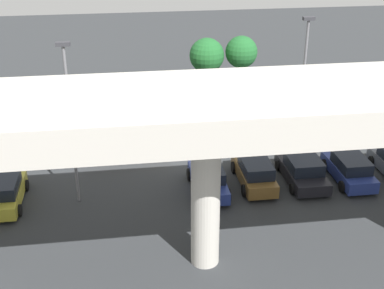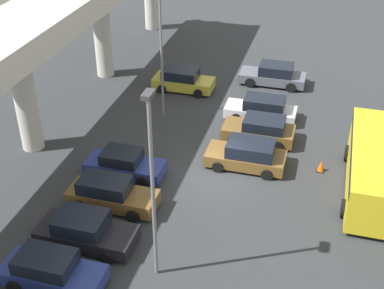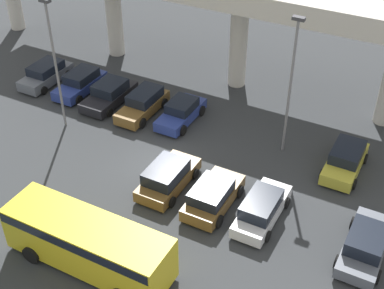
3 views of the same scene
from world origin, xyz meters
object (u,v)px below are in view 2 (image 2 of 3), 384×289
Objects in this scene: parked_car_4 at (124,164)px; traffic_cone at (321,166)px; parked_car_3 at (110,194)px; lamp_post_near_aisle at (152,178)px; parked_car_2 at (85,231)px; shuttle_bus at (374,165)px; parked_car_1 at (51,271)px; lamp_post_mid_lot at (161,41)px; parked_car_6 at (260,130)px; parked_car_5 at (247,155)px; parked_car_7 at (262,109)px; parked_car_9 at (274,75)px; parked_car_8 at (183,80)px.

parked_car_4 reaches higher than traffic_cone.
lamp_post_near_aisle is (-3.85, -3.79, 4.37)m from parked_car_3.
parked_car_2 is 0.53× the size of lamp_post_near_aisle.
parked_car_3 is at bearing -68.58° from shuttle_bus.
lamp_post_mid_lot is at bearing 90.64° from parked_car_1.
parked_car_3 is 1.06× the size of parked_car_6.
traffic_cone is (9.98, -6.41, -4.82)m from lamp_post_near_aisle.
parked_car_5 reaches higher than parked_car_4.
parked_car_7 is 5.53m from parked_car_9.
lamp_post_near_aisle is at bearing -45.50° from shuttle_bus.
parked_car_5 is at bearing 22.65° from parked_car_4.
lamp_post_near_aisle reaches higher than parked_car_3.
parked_car_5 is (8.38, -6.12, 0.06)m from parked_car_2.
parked_car_3 is 17.78m from parked_car_9.
traffic_cone is (11.80, -10.52, -0.42)m from parked_car_1.
parked_car_8 is at bearing 90.90° from parked_car_2.
parked_car_8 is (5.59, 6.62, -0.00)m from parked_car_6.
parked_car_7 is at bearing 66.96° from parked_car_2.
lamp_post_mid_lot is (12.99, 0.44, 4.46)m from parked_car_2.
parked_car_5 is at bearing 42.12° from parked_car_3.
lamp_post_mid_lot is (15.77, 0.18, 4.43)m from parked_car_1.
lamp_post_mid_lot is (10.10, 0.50, 4.40)m from parked_car_3.
parked_car_5 is at bearing 60.21° from parked_car_1.
parked_car_5 is 5.75m from parked_car_7.
lamp_post_mid_lot reaches higher than parked_car_4.
parked_car_6 is 2.77m from parked_car_7.
parked_car_6 reaches higher than parked_car_2.
traffic_cone is at bearing 148.84° from parked_car_6.
parked_car_6 is 4.58m from traffic_cone.
parked_car_7 is at bearing 53.13° from parked_car_4.
parked_car_3 is 0.99× the size of parked_car_7.
parked_car_3 is 11.91m from traffic_cone.
shuttle_bus is at bearing 137.95° from parked_car_7.
parked_car_7 is at bearing -82.86° from parked_car_6.
shuttle_bus is (-9.04, -13.15, 0.85)m from parked_car_8.
parked_car_8 is 0.90× the size of parked_car_9.
shuttle_bus reaches higher than parked_car_4.
parked_car_4 is 6.97m from parked_car_5.
parked_car_3 is at bearing 53.40° from parked_car_6.
parked_car_1 is at bearing -93.22° from parked_car_3.
parked_car_6 is at bearing 60.82° from parked_car_2.
parked_car_1 is 5.68m from parked_car_3.
parked_car_3 reaches higher than parked_car_2.
parked_car_1 reaches higher than parked_car_7.
lamp_post_mid_lot is (-3.98, 0.18, 4.42)m from parked_car_8.
parked_car_5 reaches higher than parked_car_8.
parked_car_7 is 6.65m from traffic_cone.
parked_car_4 is at bearing 53.13° from parked_car_7.
lamp_post_near_aisle is (-20.62, 2.15, 4.40)m from parked_car_9.
parked_car_9 reaches higher than parked_car_2.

